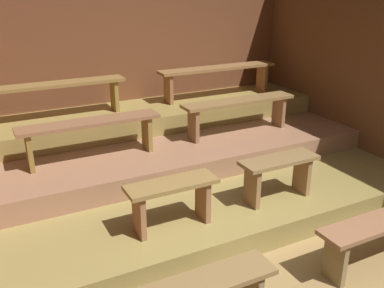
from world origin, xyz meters
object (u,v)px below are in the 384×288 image
bench_middle_left (90,129)px  bench_lower_right (279,170)px  bench_middle_right (239,107)px  bench_upper_left (51,90)px  bench_lower_left (172,196)px  bench_upper_right (218,73)px

bench_middle_left → bench_lower_right: bearing=-40.5°
bench_middle_right → bench_upper_left: bench_upper_left is taller
bench_lower_left → bench_middle_left: (-0.37, 1.32, 0.28)m
bench_middle_right → bench_upper_right: 0.99m
bench_lower_left → bench_middle_left: size_ratio=0.54×
bench_middle_left → bench_middle_right: 1.92m
bench_middle_left → bench_upper_left: bearing=103.8°
bench_middle_right → bench_upper_right: (0.23, 0.93, 0.25)m
bench_lower_left → bench_upper_left: 2.39m
bench_lower_right → bench_upper_right: 2.39m
bench_middle_right → bench_upper_left: bearing=156.6°
bench_lower_right → bench_upper_left: 2.92m
bench_middle_left → bench_upper_right: bearing=23.4°
bench_middle_right → bench_upper_right: size_ratio=0.84×
bench_lower_left → bench_upper_right: size_ratio=0.45×
bench_lower_left → bench_middle_left: bench_middle_left is taller
bench_lower_left → bench_middle_right: size_ratio=0.54×
bench_lower_left → bench_upper_right: bearing=51.7°
bench_upper_left → bench_upper_right: (2.37, 0.00, 0.00)m
bench_lower_right → bench_middle_left: (-1.55, 1.32, 0.28)m
bench_lower_right → bench_middle_left: size_ratio=0.54×
bench_upper_left → bench_lower_left: bearing=-75.2°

